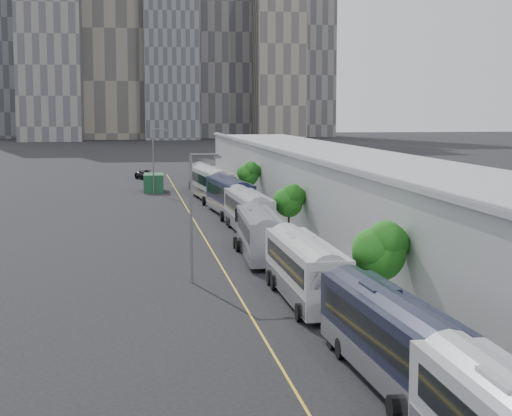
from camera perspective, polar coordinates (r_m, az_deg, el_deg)
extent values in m
cube|color=gray|center=(70.87, 5.42, -2.42)|extent=(10.00, 170.00, 0.12)
cube|color=gold|center=(69.14, -3.07, -2.66)|extent=(0.12, 160.00, 0.02)
cube|color=gray|center=(71.49, 8.57, 0.32)|extent=(12.00, 160.00, 6.80)
cube|color=gray|center=(71.27, 8.60, 2.28)|extent=(12.45, 160.40, 2.57)
cube|color=gray|center=(69.69, 3.97, 3.19)|extent=(0.30, 160.00, 0.40)
cube|color=slate|center=(316.22, -13.67, 13.00)|extent=(22.00, 22.00, 95.00)
cube|color=slate|center=(324.63, -5.73, 11.65)|extent=(20.00, 20.00, 80.00)
cube|color=slate|center=(347.29, -2.53, 13.41)|extent=(24.00, 24.00, 105.00)
cube|color=gray|center=(323.70, 1.54, 10.81)|extent=(18.00, 18.00, 70.00)
cube|color=slate|center=(361.98, 3.28, 11.94)|extent=(22.00, 22.00, 90.00)
cube|color=black|center=(35.89, 8.89, -8.42)|extent=(2.94, 12.66, 3.05)
cube|color=black|center=(35.57, 9.00, -7.64)|extent=(2.95, 11.15, 1.04)
cube|color=silver|center=(36.15, 8.86, -9.91)|extent=(2.98, 12.41, 0.98)
cube|color=black|center=(36.85, 8.26, -5.34)|extent=(1.33, 2.17, 0.29)
cube|color=silver|center=(49.75, 3.29, -4.09)|extent=(2.59, 12.85, 3.11)
cube|color=black|center=(49.46, 3.34, -3.49)|extent=(2.64, 11.30, 1.06)
cube|color=silver|center=(49.94, 3.28, -5.21)|extent=(2.63, 12.59, 1.00)
cube|color=silver|center=(50.90, 2.96, -1.90)|extent=(1.29, 2.17, 0.30)
cube|color=slate|center=(64.08, 0.22, -1.73)|extent=(3.13, 12.54, 3.01)
cube|color=black|center=(63.82, 0.25, -1.28)|extent=(3.11, 11.06, 1.02)
cube|color=silver|center=(64.22, 0.22, -2.58)|extent=(3.15, 12.30, 0.96)
cube|color=slate|center=(65.27, 0.03, -0.12)|extent=(1.35, 2.17, 0.29)
cube|color=#A1A1AA|center=(77.46, -0.52, -0.22)|extent=(2.92, 13.10, 3.16)
cube|color=black|center=(77.20, -0.50, 0.18)|extent=(2.94, 11.54, 1.07)
cube|color=silver|center=(77.59, -0.52, -0.96)|extent=(2.95, 12.84, 1.01)
cube|color=#A1A1AA|center=(78.76, -0.68, 1.16)|extent=(1.36, 2.24, 0.30)
cube|color=#161831|center=(90.23, -1.77, 0.79)|extent=(3.75, 13.77, 3.30)
cube|color=black|center=(89.97, -1.75, 1.16)|extent=(3.69, 12.14, 1.12)
cube|color=silver|center=(90.35, -1.77, 0.13)|extent=(3.77, 13.50, 1.05)
cube|color=#161831|center=(91.62, -1.89, 2.01)|extent=(1.53, 2.40, 0.31)
cube|color=#B3B3B5|center=(104.75, -2.99, 1.62)|extent=(3.98, 14.13, 3.38)
cube|color=black|center=(104.48, -2.98, 1.94)|extent=(3.90, 12.47, 1.15)
cube|color=silver|center=(104.84, -2.98, 1.03)|extent=(4.00, 13.86, 1.08)
cube|color=#B3B3B5|center=(106.20, -3.08, 2.69)|extent=(1.59, 2.47, 0.32)
cube|color=gray|center=(115.96, -3.64, 2.00)|extent=(3.26, 12.84, 3.08)
cube|color=black|center=(115.72, -3.63, 2.27)|extent=(3.23, 11.32, 1.05)
cube|color=silver|center=(116.04, -3.64, 1.52)|extent=(3.28, 12.59, 0.99)
cube|color=gray|center=(117.29, -3.71, 2.88)|extent=(1.39, 2.22, 0.29)
cylinder|color=black|center=(46.77, 8.16, -4.92)|extent=(0.18, 0.18, 3.66)
sphere|color=#175C15|center=(46.42, 8.20, -2.55)|extent=(2.90, 2.90, 2.90)
cylinder|color=black|center=(73.31, 2.20, -0.78)|extent=(0.18, 0.18, 3.43)
sphere|color=#175C15|center=(73.10, 2.20, 0.61)|extent=(2.41, 2.41, 2.41)
cylinder|color=black|center=(98.10, -0.51, 1.22)|extent=(0.18, 0.18, 3.88)
sphere|color=#175C15|center=(97.93, -0.51, 2.37)|extent=(2.35, 2.35, 2.35)
cylinder|color=#59595E|center=(54.83, -4.34, -0.70)|extent=(0.18, 0.18, 8.35)
cylinder|color=#59595E|center=(54.54, -3.43, 3.57)|extent=(1.80, 0.14, 0.14)
cube|color=#59595E|center=(54.62, -2.59, 3.42)|extent=(0.50, 0.22, 0.18)
cylinder|color=#59595E|center=(114.11, -6.87, 3.11)|extent=(0.18, 0.18, 8.61)
cylinder|color=#59595E|center=(113.97, -6.44, 5.23)|extent=(1.80, 0.14, 0.14)
cube|color=#59595E|center=(114.00, -6.04, 5.16)|extent=(0.50, 0.22, 0.18)
cube|color=#123B22|center=(117.14, -6.84, 1.68)|extent=(2.84, 5.60, 2.41)
imported|color=black|center=(137.65, -7.25, 2.21)|extent=(4.34, 5.89, 1.49)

